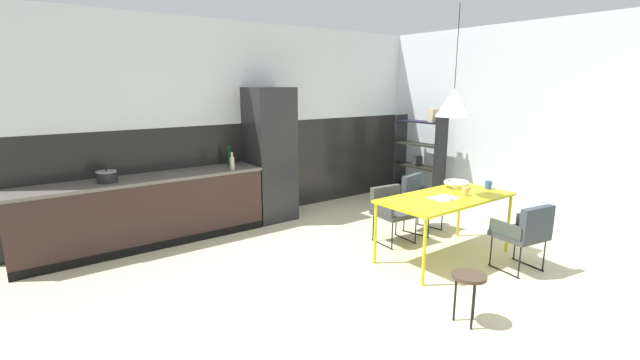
{
  "coord_description": "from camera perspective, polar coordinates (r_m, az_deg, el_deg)",
  "views": [
    {
      "loc": [
        -3.08,
        -2.96,
        2.04
      ],
      "look_at": [
        -0.15,
        0.98,
        0.96
      ],
      "focal_mm": 24.34,
      "sensor_mm": 36.0,
      "label": 1
    }
  ],
  "objects": [
    {
      "name": "side_stool",
      "position": [
        4.02,
        18.99,
        -12.36
      ],
      "size": [
        0.29,
        0.29,
        0.45
      ],
      "color": "#423326",
      "rests_on": "ground"
    },
    {
      "name": "bottle_wine_green",
      "position": [
        6.09,
        -11.47,
        2.24
      ],
      "size": [
        0.06,
        0.06,
        0.25
      ],
      "color": "tan",
      "rests_on": "kitchen_counter"
    },
    {
      "name": "refrigerator_column",
      "position": [
        6.62,
        -6.58,
        3.32
      ],
      "size": [
        0.63,
        0.6,
        2.0
      ],
      "primitive_type": "cube",
      "color": "#232326",
      "rests_on": "ground"
    },
    {
      "name": "mug_tall_blue",
      "position": [
        5.83,
        21.26,
        -0.6
      ],
      "size": [
        0.13,
        0.08,
        0.11
      ],
      "color": "#335B93",
      "rests_on": "dining_table"
    },
    {
      "name": "armchair_facing_counter",
      "position": [
        6.29,
        12.92,
        -2.04
      ],
      "size": [
        0.56,
        0.55,
        0.79
      ],
      "rotation": [
        0.0,
        0.0,
        3.34
      ],
      "color": "#3A3E3F",
      "rests_on": "ground"
    },
    {
      "name": "back_wall_splashback_dark",
      "position": [
        6.88,
        -9.4,
        1.33
      ],
      "size": [
        6.68,
        0.12,
        1.47
      ],
      "primitive_type": "cube",
      "color": "black",
      "rests_on": "ground"
    },
    {
      "name": "mug_dark_espresso",
      "position": [
        5.38,
        18.57,
        -1.46
      ],
      "size": [
        0.13,
        0.08,
        0.1
      ],
      "color": "gold",
      "rests_on": "dining_table"
    },
    {
      "name": "pendant_lamp_over_table_near",
      "position": [
        5.13,
        17.17,
        9.71
      ],
      "size": [
        0.39,
        0.39,
        1.2
      ],
      "color": "black"
    },
    {
      "name": "back_wall_panel_upper",
      "position": [
        6.76,
        -9.85,
        13.65
      ],
      "size": [
        6.68,
        0.12,
        1.47
      ],
      "primitive_type": "cube",
      "color": "silver",
      "rests_on": "back_wall_splashback_dark"
    },
    {
      "name": "armchair_by_stool",
      "position": [
        5.28,
        25.44,
        -5.85
      ],
      "size": [
        0.55,
        0.54,
        0.77
      ],
      "rotation": [
        0.0,
        0.0,
        -0.16
      ],
      "color": "#3A3E3F",
      "rests_on": "ground"
    },
    {
      "name": "open_book",
      "position": [
        5.18,
        15.96,
        -2.31
      ],
      "size": [
        0.31,
        0.24,
        0.02
      ],
      "color": "white",
      "rests_on": "dining_table"
    },
    {
      "name": "ground_plane",
      "position": [
        4.74,
        8.73,
        -13.25
      ],
      "size": [
        8.69,
        8.69,
        0.0
      ],
      "primitive_type": "plane",
      "color": "beige"
    },
    {
      "name": "open_shelf_unit",
      "position": [
        7.76,
        12.92,
        3.04
      ],
      "size": [
        0.3,
        0.92,
        1.65
      ],
      "rotation": [
        0.0,
        0.0,
        -1.57
      ],
      "color": "black",
      "rests_on": "ground"
    },
    {
      "name": "side_wall_right",
      "position": [
        7.04,
        28.44,
        6.3
      ],
      "size": [
        0.12,
        6.23,
        2.94
      ],
      "primitive_type": "cube",
      "color": "silver",
      "rests_on": "ground"
    },
    {
      "name": "dining_table",
      "position": [
        5.31,
        16.22,
        -2.59
      ],
      "size": [
        1.65,
        0.8,
        0.76
      ],
      "color": "gold",
      "rests_on": "ground"
    },
    {
      "name": "bottle_spice_small",
      "position": [
        6.46,
        -11.8,
        2.97
      ],
      "size": [
        0.07,
        0.07,
        0.29
      ],
      "color": "#0F3319",
      "rests_on": "kitchen_counter"
    },
    {
      "name": "armchair_corner_seat",
      "position": [
        5.79,
        9.37,
        -3.44
      ],
      "size": [
        0.52,
        0.51,
        0.72
      ],
      "rotation": [
        0.0,
        0.0,
        3.05
      ],
      "color": "#3A3E3F",
      "rests_on": "ground"
    },
    {
      "name": "cooking_pot",
      "position": [
        5.81,
        -26.23,
        0.4
      ],
      "size": [
        0.24,
        0.24,
        0.16
      ],
      "color": "black",
      "rests_on": "kitchen_counter"
    },
    {
      "name": "fruit_bowl",
      "position": [
        5.76,
        17.49,
        -0.41
      ],
      "size": [
        0.32,
        0.32,
        0.09
      ],
      "color": "silver",
      "rests_on": "dining_table"
    },
    {
      "name": "kitchen_counter",
      "position": [
        6.04,
        -21.87,
        -3.8
      ],
      "size": [
        3.08,
        0.63,
        0.89
      ],
      "color": "#33221E",
      "rests_on": "ground"
    }
  ]
}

